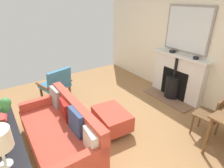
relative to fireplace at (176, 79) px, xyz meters
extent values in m
cube|color=olive|center=(2.30, -0.07, -0.49)|extent=(5.01, 5.71, 0.01)
cube|color=silver|center=(-0.20, -0.07, 0.88)|extent=(0.12, 5.71, 2.73)
cube|color=brown|center=(0.26, 0.00, -0.47)|extent=(0.39, 1.31, 0.03)
cube|color=silver|center=(-0.04, 0.00, 0.04)|extent=(0.21, 1.37, 1.05)
cube|color=black|center=(0.05, 0.00, -0.10)|extent=(0.06, 0.72, 0.71)
cylinder|color=black|center=(0.09, 0.00, -0.19)|extent=(0.36, 0.36, 0.53)
cylinder|color=black|center=(0.09, 0.00, 0.08)|extent=(0.38, 0.38, 0.02)
cylinder|color=black|center=(0.09, 0.00, 0.33)|extent=(0.07, 0.07, 0.47)
cube|color=silver|center=(-0.01, 0.00, 0.59)|extent=(0.26, 1.45, 0.05)
cube|color=gray|center=(-0.12, 0.00, 1.18)|extent=(0.04, 1.12, 1.02)
cube|color=silver|center=(-0.10, 0.00, 1.18)|extent=(0.01, 1.04, 0.94)
cylinder|color=black|center=(-0.02, -0.24, 0.64)|extent=(0.15, 0.15, 0.05)
torus|color=black|center=(-0.02, -0.24, 0.66)|extent=(0.15, 0.15, 0.01)
cylinder|color=black|center=(-0.02, 0.39, 0.64)|extent=(0.12, 0.12, 0.05)
torus|color=black|center=(-0.02, 0.39, 0.66)|extent=(0.12, 0.12, 0.01)
cylinder|color=#B2B2B7|center=(3.39, -0.64, -0.44)|extent=(0.04, 0.04, 0.10)
cylinder|color=#B2B2B7|center=(2.74, -0.64, -0.44)|extent=(0.04, 0.04, 0.10)
cube|color=#B74233|center=(3.07, 0.13, -0.22)|extent=(0.82, 1.80, 0.33)
cube|color=#B74233|center=(2.72, 0.13, 0.13)|extent=(0.14, 1.80, 0.38)
cube|color=#B74233|center=(3.07, -0.71, 0.03)|extent=(0.78, 0.12, 0.17)
cube|color=#B74233|center=(3.07, 0.97, 0.03)|extent=(0.78, 0.12, 0.17)
cube|color=#99999E|center=(2.82, -0.59, 0.11)|extent=(0.15, 0.37, 0.38)
cube|color=maroon|center=(2.82, -0.08, 0.10)|extent=(0.16, 0.36, 0.35)
cube|color=#334775|center=(2.82, 0.36, 0.12)|extent=(0.14, 0.40, 0.40)
cube|color=beige|center=(2.82, 0.81, 0.09)|extent=(0.16, 0.34, 0.33)
cylinder|color=#B2B2B7|center=(2.23, -0.15, -0.44)|extent=(0.03, 0.03, 0.09)
cylinder|color=#B2B2B7|center=(2.27, 0.44, -0.44)|extent=(0.03, 0.03, 0.09)
cylinder|color=#B2B2B7|center=(1.80, -0.11, -0.44)|extent=(0.03, 0.03, 0.09)
cylinder|color=#B2B2B7|center=(1.85, 0.47, -0.44)|extent=(0.03, 0.03, 0.09)
cube|color=#B74233|center=(2.04, 0.16, -0.24)|extent=(0.59, 0.78, 0.31)
cube|color=brown|center=(2.34, -1.89, -0.31)|extent=(0.05, 0.05, 0.36)
cube|color=brown|center=(2.84, -1.77, -0.31)|extent=(0.05, 0.05, 0.36)
cube|color=brown|center=(2.23, -1.43, -0.31)|extent=(0.05, 0.05, 0.36)
cube|color=brown|center=(2.72, -1.31, -0.31)|extent=(0.05, 0.05, 0.36)
cube|color=teal|center=(2.53, -1.60, -0.11)|extent=(0.72, 0.69, 0.08)
cube|color=teal|center=(2.47, -1.36, 0.14)|extent=(0.61, 0.28, 0.43)
cube|color=brown|center=(2.22, -1.68, -0.02)|extent=(0.17, 0.52, 0.04)
cube|color=brown|center=(2.84, -1.52, -0.02)|extent=(0.17, 0.52, 0.04)
cube|color=black|center=(3.61, -0.69, -0.14)|extent=(0.04, 0.04, 0.70)
cube|color=black|center=(3.80, 0.13, 0.22)|extent=(0.43, 1.70, 0.03)
cylinder|color=white|center=(3.80, 0.76, 0.25)|extent=(0.14, 0.14, 0.02)
cylinder|color=white|center=(3.80, 0.76, 0.37)|extent=(0.03, 0.03, 0.22)
cylinder|color=#4C4C51|center=(3.80, 0.44, 0.32)|extent=(0.19, 0.19, 0.16)
sphere|color=#387A3D|center=(3.65, 0.52, 0.83)|extent=(0.11, 0.11, 0.11)
sphere|color=#2D6633|center=(3.66, 0.34, 0.66)|extent=(0.11, 0.11, 0.11)
cylinder|color=brown|center=(1.17, 1.53, -0.13)|extent=(0.05, 0.05, 0.71)
cylinder|color=brown|center=(0.60, 1.08, -0.27)|extent=(0.04, 0.04, 0.44)
cylinder|color=brown|center=(0.91, 1.12, -0.27)|extent=(0.04, 0.04, 0.44)
cylinder|color=brown|center=(0.56, 1.40, -0.27)|extent=(0.04, 0.04, 0.44)
cylinder|color=brown|center=(0.88, 1.44, -0.27)|extent=(0.04, 0.04, 0.44)
cube|color=brown|center=(0.74, 1.26, -0.04)|extent=(0.44, 0.44, 0.02)
cube|color=brown|center=(0.72, 1.43, 0.16)|extent=(0.36, 0.07, 0.38)
camera|label=1|loc=(3.65, 2.53, 1.84)|focal=29.42mm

